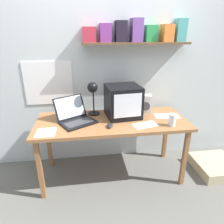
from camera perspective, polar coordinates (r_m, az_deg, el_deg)
The scene contains 13 objects.
ground_plane at distance 2.64m, azimuth 0.00°, elevation -17.19°, with size 12.00×12.00×0.00m, color #60605B.
back_wall at distance 2.52m, azimuth -1.23°, elevation 13.85°, with size 5.60×0.24×2.60m.
corner_desk at distance 2.27m, azimuth 0.00°, elevation -3.82°, with size 1.69×0.68×0.74m.
crt_monitor at distance 2.30m, azimuth 3.13°, elevation 3.06°, with size 0.41×0.40×0.36m.
laptop at distance 2.24m, azimuth -10.63°, elevation -1.04°, with size 0.49×0.49×0.25m.
desk_lamp at distance 2.28m, azimuth -5.52°, elevation 5.68°, with size 0.14×0.20×0.41m.
juice_glass at distance 2.19m, azimuth 16.77°, elevation -2.34°, with size 0.08×0.08×0.13m.
space_heater at distance 2.46m, azimuth 9.43°, elevation 2.33°, with size 0.16×0.14×0.22m.
computer_mouse at distance 2.09m, azimuth -0.63°, elevation -3.88°, with size 0.09×0.12×0.03m.
loose_paper_near_laptop at distance 2.08m, azimuth -18.38°, elevation -5.56°, with size 0.19×0.20×0.00m.
printed_handout at distance 2.44m, azimuth 15.38°, elevation -1.13°, with size 0.30×0.18×0.00m.
loose_paper_near_monitor at distance 2.16m, azimuth 9.49°, elevation -3.65°, with size 0.29×0.20×0.00m.
floor_cushion at distance 2.97m, azimuth 27.47°, elevation -13.52°, with size 0.51×0.51×0.13m.
Camera 1 is at (-0.28, -2.03, 1.66)m, focal length 32.00 mm.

